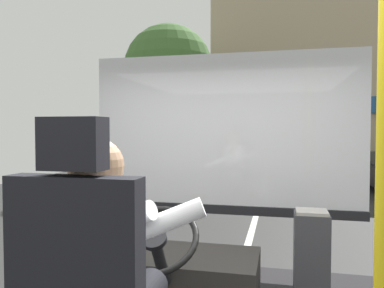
{
  "coord_description": "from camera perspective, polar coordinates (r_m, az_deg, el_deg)",
  "views": [
    {
      "loc": [
        0.5,
        -1.85,
        1.9
      ],
      "look_at": [
        -0.25,
        1.37,
        1.78
      ],
      "focal_mm": 35.42,
      "sensor_mm": 36.0,
      "label": 1
    }
  ],
  "objects": [
    {
      "name": "street_tree",
      "position": [
        13.02,
        -3.55,
        11.05
      ],
      "size": [
        2.99,
        2.99,
        5.43
      ],
      "color": "#4C3828",
      "rests_on": "ground"
    },
    {
      "name": "handrail_pole",
      "position": [
        1.6,
        26.67,
        -3.12
      ],
      "size": [
        0.04,
        0.04,
        2.22
      ],
      "color": "yellow",
      "rests_on": "bus_floor"
    },
    {
      "name": "windshield_panel",
      "position": [
        3.51,
        4.85,
        -1.16
      ],
      "size": [
        2.5,
        0.08,
        1.48
      ],
      "color": "silver"
    },
    {
      "name": "steering_console",
      "position": [
        2.75,
        -2.32,
        -19.84
      ],
      "size": [
        1.1,
        0.99,
        0.79
      ],
      "color": "#282623",
      "rests_on": "bus_floor"
    },
    {
      "name": "shop_building",
      "position": [
        18.33,
        24.91,
        7.11
      ],
      "size": [
        12.89,
        5.81,
        7.08
      ],
      "color": "tan",
      "rests_on": "ground"
    },
    {
      "name": "parked_car_white",
      "position": [
        17.93,
        24.59,
        -1.75
      ],
      "size": [
        1.84,
        4.06,
        1.43
      ],
      "color": "silver",
      "rests_on": "ground"
    },
    {
      "name": "bus_driver",
      "position": [
        1.61,
        -13.2,
        -16.91
      ],
      "size": [
        0.76,
        0.55,
        0.79
      ],
      "color": "black",
      "rests_on": "driver_seat"
    },
    {
      "name": "fare_box",
      "position": [
        2.72,
        17.5,
        -17.0
      ],
      "size": [
        0.22,
        0.21,
        0.72
      ],
      "color": "#333338",
      "rests_on": "bus_floor"
    },
    {
      "name": "parked_car_blue",
      "position": [
        23.03,
        22.0,
        -0.98
      ],
      "size": [
        1.96,
        4.36,
        1.35
      ],
      "color": "navy",
      "rests_on": "ground"
    },
    {
      "name": "ground",
      "position": [
        10.83,
        10.36,
        -8.1
      ],
      "size": [
        18.0,
        44.0,
        0.06
      ],
      "color": "#2C2C2C"
    }
  ]
}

